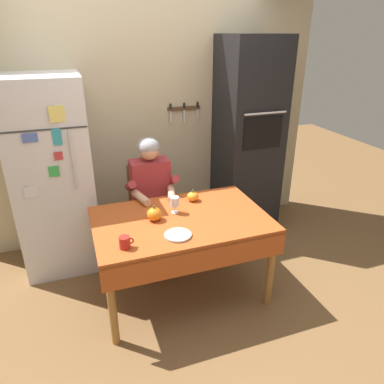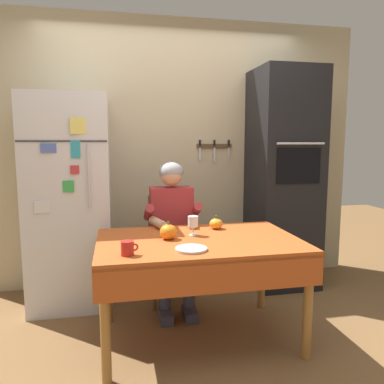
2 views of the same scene
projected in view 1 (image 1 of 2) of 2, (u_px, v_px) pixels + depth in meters
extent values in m
plane|color=brown|center=(185.00, 298.00, 3.11)|extent=(10.00, 10.00, 0.00)
cube|color=#BCAD89|center=(148.00, 117.00, 3.75)|extent=(3.70, 0.10, 2.60)
cube|color=#4C3823|center=(184.00, 108.00, 3.78)|extent=(0.36, 0.02, 0.04)
cube|color=silver|center=(171.00, 117.00, 3.76)|extent=(0.02, 0.01, 0.12)
cube|color=black|center=(171.00, 106.00, 3.71)|extent=(0.02, 0.01, 0.06)
cube|color=silver|center=(184.00, 117.00, 3.81)|extent=(0.02, 0.01, 0.14)
cube|color=black|center=(184.00, 106.00, 3.76)|extent=(0.02, 0.01, 0.06)
cube|color=silver|center=(197.00, 114.00, 3.84)|extent=(0.02, 0.01, 0.11)
cube|color=black|center=(198.00, 105.00, 3.80)|extent=(0.02, 0.01, 0.06)
cube|color=silver|center=(54.00, 177.00, 3.27)|extent=(0.68, 0.68, 1.80)
cylinder|color=silver|center=(73.00, 161.00, 2.92)|extent=(0.02, 0.02, 0.50)
cube|color=#333335|center=(43.00, 130.00, 2.76)|extent=(0.67, 0.01, 0.01)
cube|color=teal|center=(57.00, 137.00, 2.82)|extent=(0.07, 0.01, 0.14)
cube|color=#E5D666|center=(57.00, 114.00, 2.75)|extent=(0.12, 0.02, 0.13)
cube|color=green|center=(54.00, 172.00, 2.91)|extent=(0.08, 0.02, 0.09)
cube|color=silver|center=(32.00, 192.00, 2.92)|extent=(0.12, 0.02, 0.10)
cube|color=#B73338|center=(58.00, 156.00, 2.88)|extent=(0.07, 0.01, 0.07)
cube|color=#4C66B7|center=(30.00, 138.00, 2.75)|extent=(0.11, 0.02, 0.07)
cube|color=black|center=(247.00, 140.00, 3.85)|extent=(0.60, 0.60, 2.10)
cube|color=black|center=(263.00, 133.00, 3.53)|extent=(0.42, 0.01, 0.32)
cylinder|color=silver|center=(266.00, 113.00, 3.42)|extent=(0.45, 0.02, 0.02)
cylinder|color=#9E6B33|center=(112.00, 305.00, 2.52)|extent=(0.06, 0.06, 0.70)
cylinder|color=#9E6B33|center=(100.00, 248.00, 3.19)|extent=(0.06, 0.06, 0.70)
cylinder|color=#9E6B33|center=(271.00, 269.00, 2.91)|extent=(0.06, 0.06, 0.70)
cylinder|color=#9E6B33|center=(230.00, 224.00, 3.58)|extent=(0.06, 0.06, 0.70)
cube|color=#B24C1E|center=(181.00, 220.00, 2.90)|extent=(1.40, 0.90, 0.04)
cube|color=#B24C1E|center=(200.00, 260.00, 2.56)|extent=(1.40, 0.01, 0.20)
cube|color=brown|center=(151.00, 215.00, 3.58)|extent=(0.40, 0.40, 0.04)
cube|color=brown|center=(146.00, 185.00, 3.63)|extent=(0.36, 0.04, 0.48)
cylinder|color=brown|center=(139.00, 246.00, 3.47)|extent=(0.04, 0.04, 0.41)
cylinder|color=brown|center=(133.00, 230.00, 3.77)|extent=(0.04, 0.04, 0.41)
cylinder|color=brown|center=(173.00, 240.00, 3.58)|extent=(0.04, 0.04, 0.41)
cylinder|color=brown|center=(164.00, 224.00, 3.87)|extent=(0.04, 0.04, 0.41)
cube|color=#38384C|center=(152.00, 271.00, 3.38)|extent=(0.10, 0.22, 0.08)
cube|color=#38384C|center=(172.00, 267.00, 3.44)|extent=(0.10, 0.22, 0.08)
cylinder|color=#38384C|center=(150.00, 251.00, 3.36)|extent=(0.09, 0.09, 0.38)
cylinder|color=#38384C|center=(170.00, 247.00, 3.42)|extent=(0.09, 0.09, 0.38)
cube|color=#38384C|center=(145.00, 218.00, 3.39)|extent=(0.12, 0.40, 0.11)
cube|color=#38384C|center=(164.00, 215.00, 3.44)|extent=(0.12, 0.40, 0.11)
cube|color=#9E2D33|center=(150.00, 184.00, 3.40)|extent=(0.36, 0.20, 0.48)
cylinder|color=#9E2D33|center=(130.00, 186.00, 3.26)|extent=(0.07, 0.26, 0.18)
cylinder|color=#9E2D33|center=(172.00, 180.00, 3.38)|extent=(0.07, 0.26, 0.18)
cylinder|color=#D8A884|center=(141.00, 198.00, 3.15)|extent=(0.13, 0.27, 0.07)
cylinder|color=#D8A884|center=(171.00, 193.00, 3.24)|extent=(0.13, 0.27, 0.07)
sphere|color=#D8A884|center=(149.00, 149.00, 3.24)|extent=(0.19, 0.19, 0.19)
ellipsoid|color=#99999E|center=(149.00, 147.00, 3.24)|extent=(0.21, 0.21, 0.17)
cylinder|color=#B2231E|center=(125.00, 242.00, 2.47)|extent=(0.08, 0.08, 0.09)
torus|color=#B2231E|center=(131.00, 241.00, 2.48)|extent=(0.05, 0.01, 0.05)
cylinder|color=white|center=(175.00, 212.00, 2.97)|extent=(0.06, 0.06, 0.01)
cylinder|color=white|center=(175.00, 209.00, 2.95)|extent=(0.01, 0.01, 0.06)
cylinder|color=white|center=(175.00, 201.00, 2.93)|extent=(0.08, 0.08, 0.08)
ellipsoid|color=orange|center=(154.00, 214.00, 2.83)|extent=(0.12, 0.12, 0.11)
cylinder|color=#4C6023|center=(154.00, 207.00, 2.80)|extent=(0.02, 0.02, 0.02)
ellipsoid|color=orange|center=(193.00, 196.00, 3.16)|extent=(0.10, 0.10, 0.08)
cylinder|color=#4C6023|center=(193.00, 191.00, 3.14)|extent=(0.02, 0.02, 0.02)
cylinder|color=#B7B2A8|center=(178.00, 235.00, 2.63)|extent=(0.20, 0.20, 0.02)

